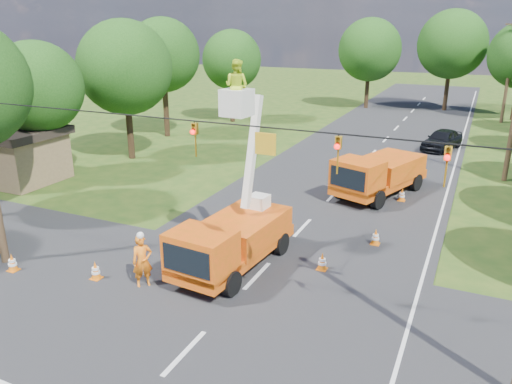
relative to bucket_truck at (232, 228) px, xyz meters
The scene contains 22 objects.
ground 14.89m from the bucket_truck, 85.57° to the left, with size 140.00×140.00×0.00m, color #244414.
road_main 14.89m from the bucket_truck, 85.57° to the left, with size 12.00×100.00×0.06m, color black.
road_cross 3.82m from the bucket_truck, 70.57° to the right, with size 56.00×10.00×0.07m, color black.
edge_line 16.31m from the bucket_truck, 65.44° to the left, with size 0.12×90.00×0.02m, color silver.
bucket_truck is the anchor object (origin of this frame).
second_truck 11.28m from the bucket_truck, 73.16° to the left, with size 4.30×6.74×2.37m.
ground_worker 3.46m from the bucket_truck, 131.83° to the right, with size 0.71×0.47×1.95m, color orange.
distant_car 23.89m from the bucket_truck, 76.70° to the left, with size 1.80×4.47×1.52m, color black.
traffic_cone_2 3.65m from the bucket_truck, 21.83° to the left, with size 0.38×0.38×0.71m.
traffic_cone_3 6.46m from the bucket_truck, 44.20° to the left, with size 0.38×0.38×0.71m.
traffic_cone_4 5.21m from the bucket_truck, 145.40° to the right, with size 0.38×0.38×0.71m.
traffic_cone_5 8.41m from the bucket_truck, 153.76° to the right, with size 0.38×0.38×0.71m.
traffic_cone_7 11.51m from the bucket_truck, 65.96° to the left, with size 0.38×0.38×0.71m.
pole_right_far 38.16m from the bucket_truck, 75.30° to the left, with size 1.80×0.30×10.00m.
signal_span 6.29m from the bucket_truck, 43.97° to the right, with size 18.00×0.29×1.07m.
shed 17.51m from the bucket_truck, 164.24° to the left, with size 5.50×4.50×3.15m.
tree_left_c 16.83m from the bucket_truck, 159.45° to the left, with size 5.20×5.20×8.06m.
tree_left_d 18.71m from the bucket_truck, 139.69° to the left, with size 6.20×6.20×9.24m.
tree_left_e 24.90m from the bucket_truck, 129.85° to the left, with size 5.80×5.80×9.41m.
tree_left_f 30.31m from the bucket_truck, 117.04° to the left, with size 5.40×5.40×8.40m.
tree_far_a 40.20m from the bucket_truck, 95.54° to the left, with size 6.60×6.60×9.50m.
tree_far_b 42.27m from the bucket_truck, 84.33° to the left, with size 7.00×7.00×10.32m.
Camera 1 is at (6.80, -10.01, 8.94)m, focal length 35.00 mm.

